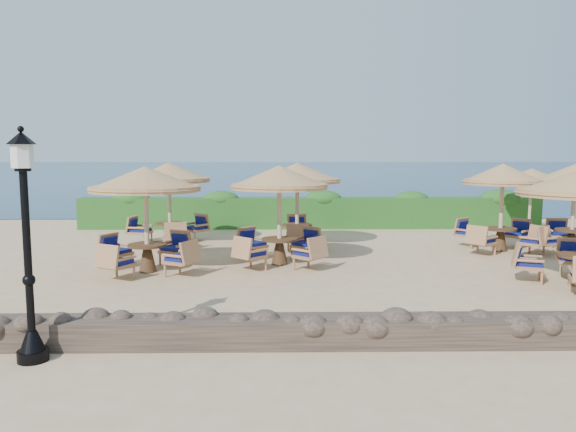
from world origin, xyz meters
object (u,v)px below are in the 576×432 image
(cafe_set_4, at_px, (297,184))
(lamp_post, at_px, (28,256))
(cafe_set_5, at_px, (502,196))
(cafe_set_3, at_px, (169,187))
(cafe_set_0, at_px, (146,200))
(cafe_set_6, at_px, (574,192))
(cafe_set_1, at_px, (279,199))
(extra_parasol, at_px, (531,175))

(cafe_set_4, bearing_deg, lamp_post, -113.11)
(lamp_post, distance_m, cafe_set_5, 13.55)
(cafe_set_3, bearing_deg, cafe_set_5, -7.62)
(lamp_post, distance_m, cafe_set_3, 10.19)
(cafe_set_3, relative_size, cafe_set_4, 0.99)
(cafe_set_0, distance_m, cafe_set_6, 12.28)
(cafe_set_0, xyz_separation_m, cafe_set_6, (12.03, 2.45, 0.01))
(cafe_set_3, distance_m, cafe_set_6, 12.39)
(cafe_set_1, bearing_deg, extra_parasol, 29.53)
(lamp_post, height_order, cafe_set_4, lamp_post)
(extra_parasol, xyz_separation_m, cafe_set_4, (-8.45, -2.27, -0.17))
(cafe_set_1, xyz_separation_m, cafe_set_5, (6.71, 1.92, -0.08))
(extra_parasol, relative_size, cafe_set_0, 0.86)
(extra_parasol, distance_m, cafe_set_5, 3.96)
(cafe_set_0, xyz_separation_m, cafe_set_1, (3.32, 0.88, -0.05))
(cafe_set_5, xyz_separation_m, cafe_set_6, (2.01, -0.35, 0.14))
(cafe_set_3, bearing_deg, cafe_set_1, -42.78)
(lamp_post, relative_size, extra_parasol, 1.38)
(cafe_set_0, distance_m, cafe_set_5, 10.41)
(cafe_set_3, bearing_deg, cafe_set_4, -6.38)
(cafe_set_5, bearing_deg, cafe_set_1, -164.04)
(cafe_set_1, relative_size, cafe_set_5, 1.00)
(lamp_post, bearing_deg, cafe_set_3, 89.81)
(cafe_set_0, relative_size, cafe_set_4, 0.99)
(extra_parasol, height_order, cafe_set_5, cafe_set_5)
(lamp_post, relative_size, cafe_set_5, 1.25)
(extra_parasol, height_order, cafe_set_1, cafe_set_1)
(cafe_set_0, bearing_deg, cafe_set_1, 14.82)
(cafe_set_0, xyz_separation_m, cafe_set_4, (3.88, 3.71, 0.18))
(lamp_post, bearing_deg, cafe_set_4, 66.89)
(lamp_post, bearing_deg, extra_parasol, 43.60)
(cafe_set_0, relative_size, cafe_set_6, 1.02)
(cafe_set_1, height_order, cafe_set_4, same)
(cafe_set_5, bearing_deg, cafe_set_3, 172.38)
(extra_parasol, distance_m, cafe_set_4, 8.75)
(cafe_set_4, bearing_deg, cafe_set_5, -8.45)
(cafe_set_0, bearing_deg, extra_parasol, 25.88)
(cafe_set_4, distance_m, cafe_set_5, 6.22)
(cafe_set_0, bearing_deg, cafe_set_6, 11.49)
(cafe_set_0, xyz_separation_m, cafe_set_3, (-0.23, 4.17, 0.06))
(cafe_set_3, distance_m, cafe_set_5, 10.35)
(extra_parasol, bearing_deg, cafe_set_5, -125.88)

